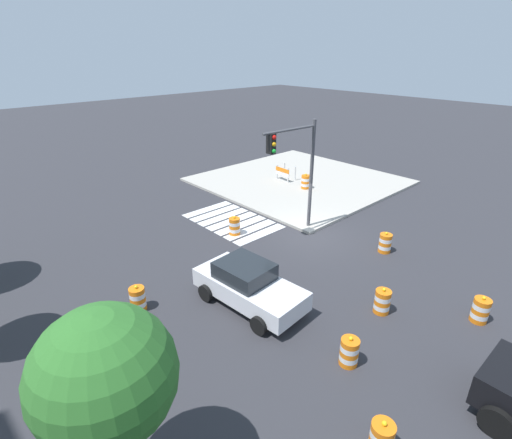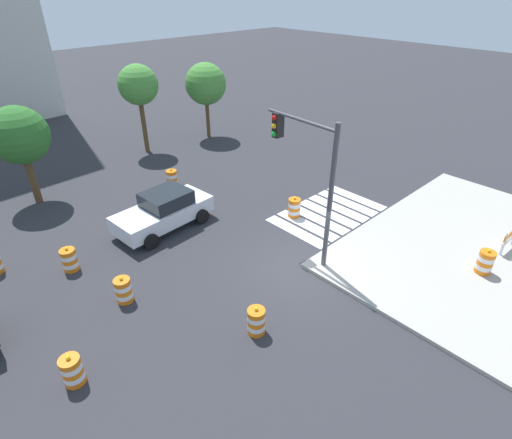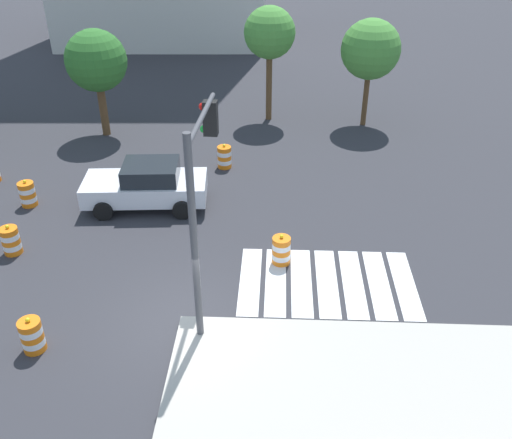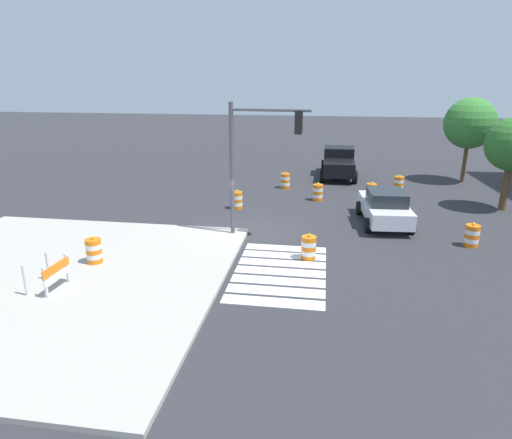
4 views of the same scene
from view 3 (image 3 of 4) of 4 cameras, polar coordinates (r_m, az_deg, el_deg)
ground_plane at (r=15.35m, az=-7.60°, el=-10.12°), size 120.00×120.00×0.00m
crosswalk_stripes at (r=16.59m, az=7.23°, el=-6.35°), size 5.10×3.20×0.02m
sports_car at (r=20.20m, az=-11.04°, el=3.47°), size 4.42×2.38×1.63m
traffic_barrel_near_corner at (r=17.02m, az=2.58°, el=-3.15°), size 0.56×0.56×1.02m
traffic_barrel_median_near at (r=19.04m, az=-23.64°, el=-1.97°), size 0.56×0.56×1.02m
traffic_barrel_median_far at (r=15.18m, az=-21.80°, el=-10.88°), size 0.56×0.56×1.02m
traffic_barrel_far_curb at (r=22.76m, az=-3.23°, el=6.37°), size 0.56×0.56×1.02m
traffic_barrel_lane_center at (r=21.58m, az=-22.20°, el=2.41°), size 0.56×0.56×1.02m
traffic_light_pole at (r=13.46m, az=-5.66°, el=3.82°), size 0.48×3.29×5.50m
street_tree_streetside_near at (r=26.55m, az=1.39°, el=18.36°), size 2.33×2.33×5.27m
street_tree_streetside_mid at (r=25.82m, az=-15.94°, el=15.20°), size 2.64×2.64×4.70m
street_tree_streetside_far at (r=26.49m, az=11.57°, el=16.55°), size 2.66×2.66×4.87m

